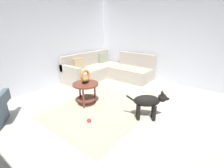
{
  "coord_description": "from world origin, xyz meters",
  "views": [
    {
      "loc": [
        -2.25,
        -1.48,
        1.81
      ],
      "look_at": [
        0.45,
        0.6,
        0.55
      ],
      "focal_mm": 25.7,
      "sensor_mm": 36.0,
      "label": 1
    }
  ],
  "objects_px": {
    "sectional_couch": "(107,71)",
    "torus_sculpture": "(85,76)",
    "side_table": "(86,88)",
    "dog_toy_ball": "(89,121)",
    "dog": "(149,102)",
    "dog_bed_mat": "(158,90)"
  },
  "relations": [
    {
      "from": "sectional_couch",
      "to": "torus_sculpture",
      "type": "relative_size",
      "value": 6.9
    },
    {
      "from": "side_table",
      "to": "dog_toy_ball",
      "type": "bearing_deg",
      "value": -130.6
    },
    {
      "from": "sectional_couch",
      "to": "dog_toy_ball",
      "type": "relative_size",
      "value": 26.21
    },
    {
      "from": "dog",
      "to": "dog_toy_ball",
      "type": "distance_m",
      "value": 1.24
    },
    {
      "from": "side_table",
      "to": "sectional_couch",
      "type": "bearing_deg",
      "value": 25.67
    },
    {
      "from": "dog_bed_mat",
      "to": "side_table",
      "type": "bearing_deg",
      "value": 150.38
    },
    {
      "from": "sectional_couch",
      "to": "torus_sculpture",
      "type": "distance_m",
      "value": 2.1
    },
    {
      "from": "side_table",
      "to": "torus_sculpture",
      "type": "bearing_deg",
      "value": 180.0
    },
    {
      "from": "sectional_couch",
      "to": "torus_sculpture",
      "type": "xyz_separation_m",
      "value": [
        -1.85,
        -0.89,
        0.42
      ]
    },
    {
      "from": "side_table",
      "to": "torus_sculpture",
      "type": "distance_m",
      "value": 0.29
    },
    {
      "from": "torus_sculpture",
      "to": "dog",
      "type": "bearing_deg",
      "value": -77.69
    },
    {
      "from": "sectional_couch",
      "to": "dog_bed_mat",
      "type": "distance_m",
      "value": 1.96
    },
    {
      "from": "dog",
      "to": "dog_toy_ball",
      "type": "relative_size",
      "value": 8.43
    },
    {
      "from": "side_table",
      "to": "dog",
      "type": "bearing_deg",
      "value": -77.69
    },
    {
      "from": "dog_bed_mat",
      "to": "torus_sculpture",
      "type": "bearing_deg",
      "value": 150.38
    },
    {
      "from": "sectional_couch",
      "to": "dog",
      "type": "bearing_deg",
      "value": -123.25
    },
    {
      "from": "sectional_couch",
      "to": "side_table",
      "type": "height_order",
      "value": "sectional_couch"
    },
    {
      "from": "side_table",
      "to": "dog_bed_mat",
      "type": "height_order",
      "value": "side_table"
    },
    {
      "from": "dog",
      "to": "dog_bed_mat",
      "type": "bearing_deg",
      "value": 159.66
    },
    {
      "from": "sectional_couch",
      "to": "dog_toy_ball",
      "type": "xyz_separation_m",
      "value": [
        -2.37,
        -1.49,
        -0.25
      ]
    },
    {
      "from": "torus_sculpture",
      "to": "dog_bed_mat",
      "type": "xyz_separation_m",
      "value": [
        1.85,
        -1.05,
        -0.67
      ]
    },
    {
      "from": "torus_sculpture",
      "to": "dog_bed_mat",
      "type": "bearing_deg",
      "value": -29.62
    }
  ]
}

